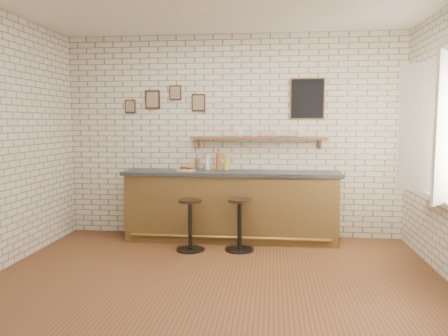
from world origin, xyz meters
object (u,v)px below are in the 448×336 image
at_px(sandwich_plate, 186,170).
at_px(ciabatta_sandwich, 187,167).
at_px(condiment_bottle_yellow, 226,164).
at_px(bitters_bottle_brown, 197,163).
at_px(bitters_bottle_amber, 219,161).
at_px(bitters_bottle_white, 207,163).
at_px(shelf_cup_c, 277,134).
at_px(book_upper, 441,194).
at_px(shelf_cup_d, 299,133).
at_px(bar_stool_right, 240,223).
at_px(book_lower, 442,196).
at_px(shelf_cup_a, 240,134).
at_px(shelf_cup_b, 254,134).
at_px(bar_counter, 231,206).
at_px(bar_stool_left, 190,223).

relative_size(sandwich_plate, ciabatta_sandwich, 1.24).
bearing_deg(sandwich_plate, condiment_bottle_yellow, 14.91).
relative_size(bitters_bottle_brown, bitters_bottle_amber, 0.73).
distance_m(sandwich_plate, bitters_bottle_white, 0.34).
relative_size(shelf_cup_c, book_upper, 0.48).
height_order(bitters_bottle_white, book_upper, bitters_bottle_white).
distance_m(shelf_cup_c, shelf_cup_d, 0.31).
relative_size(bar_stool_right, book_lower, 3.35).
bearing_deg(book_upper, book_lower, -52.91).
relative_size(bitters_bottle_brown, book_lower, 1.08).
height_order(shelf_cup_d, book_upper, shelf_cup_d).
distance_m(shelf_cup_a, shelf_cup_b, 0.21).
bearing_deg(ciabatta_sandwich, bitters_bottle_amber, 18.73).
xyz_separation_m(bar_counter, ciabatta_sandwich, (-0.65, 0.01, 0.55)).
bearing_deg(bar_stool_right, shelf_cup_a, 93.99).
height_order(bar_counter, shelf_cup_d, shelf_cup_d).
distance_m(bar_counter, bitters_bottle_amber, 0.68).
xyz_separation_m(shelf_cup_d, book_lower, (1.39, -1.67, -0.61)).
relative_size(shelf_cup_d, book_upper, 0.44).
bearing_deg(book_lower, bitters_bottle_brown, 140.52).
xyz_separation_m(condiment_bottle_yellow, bar_stool_left, (-0.41, -0.73, -0.73)).
height_order(bar_stool_left, book_upper, book_upper).
bearing_deg(shelf_cup_c, book_upper, -118.52).
bearing_deg(bitters_bottle_brown, bar_stool_right, -44.19).
bearing_deg(bitters_bottle_white, shelf_cup_d, 1.85).
relative_size(bitters_bottle_amber, condiment_bottle_yellow, 1.47).
height_order(bar_counter, shelf_cup_c, shelf_cup_c).
bearing_deg(condiment_bottle_yellow, bar_stool_left, -118.91).
distance_m(bitters_bottle_brown, shelf_cup_a, 0.77).
xyz_separation_m(bar_counter, sandwich_plate, (-0.66, 0.01, 0.51)).
bearing_deg(bitters_bottle_brown, ciabatta_sandwich, -130.27).
height_order(bar_counter, book_lower, bar_counter).
distance_m(shelf_cup_b, shelf_cup_d, 0.65).
bearing_deg(ciabatta_sandwich, bar_counter, -0.45).
bearing_deg(book_lower, shelf_cup_c, 125.54).
bearing_deg(shelf_cup_b, book_upper, -93.01).
distance_m(bar_counter, bar_stool_left, 0.77).
relative_size(sandwich_plate, shelf_cup_d, 2.67).
bearing_deg(bar_counter, bitters_bottle_white, 156.82).
bearing_deg(bitters_bottle_white, shelf_cup_c, 2.42).
relative_size(bitters_bottle_brown, bar_stool_left, 0.32).
distance_m(bitters_bottle_amber, bar_stool_left, 1.10).
relative_size(bitters_bottle_white, shelf_cup_a, 2.29).
relative_size(bitters_bottle_white, condiment_bottle_yellow, 1.21).
distance_m(shelf_cup_a, shelf_cup_c, 0.54).
relative_size(bitters_bottle_brown, shelf_cup_d, 2.15).
bearing_deg(bar_stool_left, shelf_cup_a, 52.06).
height_order(bar_counter, book_upper, bar_counter).
bearing_deg(book_upper, bar_stool_left, -159.78).
height_order(bar_counter, sandwich_plate, sandwich_plate).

